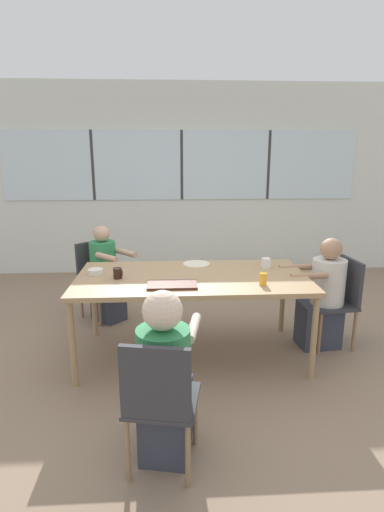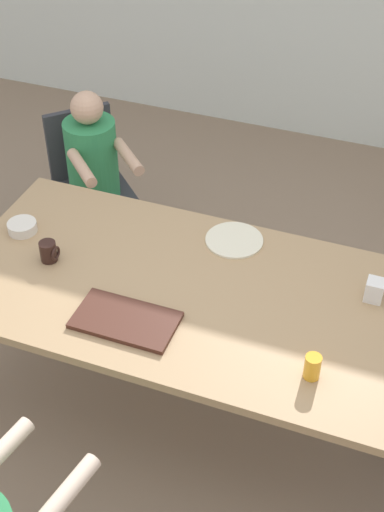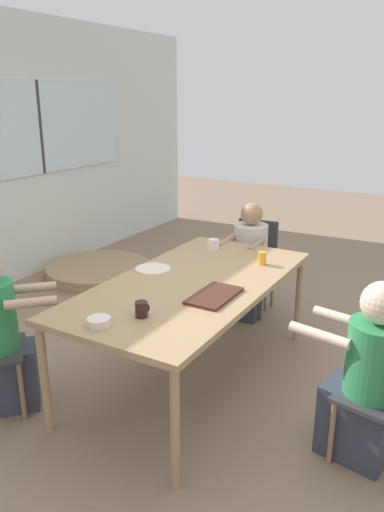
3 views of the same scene
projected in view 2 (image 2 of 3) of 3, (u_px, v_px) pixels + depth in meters
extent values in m
plane|color=#8C725B|center=(192.00, 406.00, 3.41)|extent=(16.00, 16.00, 0.00)
cube|color=tan|center=(192.00, 293.00, 2.94)|extent=(2.02, 1.01, 0.04)
cylinder|color=tan|center=(53.00, 248.00, 3.77)|extent=(0.05, 0.05, 0.72)
cube|color=#333338|center=(94.00, 191.00, 4.07)|extent=(0.57, 0.57, 0.03)
cube|color=#333338|center=(80.00, 143.00, 4.05)|extent=(0.29, 0.30, 0.42)
cylinder|color=#8C6B4C|center=(134.00, 230.00, 4.14)|extent=(0.03, 0.03, 0.40)
cylinder|color=#8C6B4C|center=(78.00, 245.00, 4.03)|extent=(0.03, 0.03, 0.40)
cylinder|color=#8C6B4C|center=(114.00, 199.00, 4.38)|extent=(0.03, 0.03, 0.40)
cylinder|color=#8C6B4C|center=(61.00, 213.00, 4.27)|extent=(0.03, 0.03, 0.40)
cylinder|color=beige|center=(60.00, 501.00, 2.21)|extent=(0.12, 0.35, 0.06)
cube|color=#333847|center=(102.00, 229.00, 4.13)|extent=(0.42, 0.42, 0.43)
cylinder|color=#2D844C|center=(92.00, 159.00, 3.89)|extent=(0.28, 0.28, 0.45)
sphere|color=tan|center=(87.00, 108.00, 3.69)|extent=(0.17, 0.17, 0.17)
cylinder|color=tan|center=(128.00, 156.00, 3.69)|extent=(0.26, 0.26, 0.06)
cylinder|color=tan|center=(82.00, 168.00, 3.60)|extent=(0.26, 0.26, 0.06)
cube|color=#472319|center=(126.00, 320.00, 2.77)|extent=(0.40, 0.23, 0.02)
cylinder|color=black|center=(48.00, 251.00, 3.04)|extent=(0.07, 0.07, 0.09)
torus|color=black|center=(56.00, 253.00, 3.03)|extent=(0.01, 0.06, 0.06)
cylinder|color=gold|center=(312.00, 367.00, 2.54)|extent=(0.06, 0.06, 0.10)
cube|color=silver|center=(375.00, 290.00, 2.85)|extent=(0.07, 0.07, 0.09)
cylinder|color=silver|center=(22.00, 227.00, 3.21)|extent=(0.13, 0.13, 0.05)
cylinder|color=beige|center=(234.00, 240.00, 3.17)|extent=(0.26, 0.26, 0.01)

